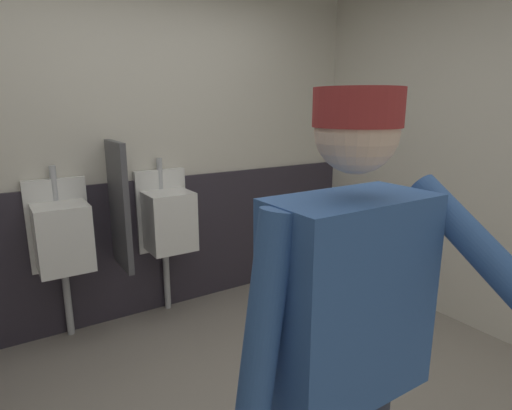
# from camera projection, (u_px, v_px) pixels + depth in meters

# --- Properties ---
(wall_back) EXTENTS (4.54, 0.12, 2.69)m
(wall_back) POSITION_uv_depth(u_px,v_px,m) (135.00, 144.00, 3.19)
(wall_back) COLOR beige
(wall_back) RESTS_ON ground_plane
(wall_right) EXTENTS (0.12, 3.84, 2.69)m
(wall_right) POSITION_uv_depth(u_px,v_px,m) (501.00, 148.00, 2.89)
(wall_right) COLOR beige
(wall_right) RESTS_ON ground_plane
(wainscot_band_back) EXTENTS (3.94, 0.03, 1.08)m
(wainscot_band_back) POSITION_uv_depth(u_px,v_px,m) (144.00, 247.00, 3.32)
(wainscot_band_back) COLOR #2D2833
(wainscot_band_back) RESTS_ON ground_plane
(urinal_left) EXTENTS (0.40, 0.34, 1.24)m
(urinal_left) POSITION_uv_depth(u_px,v_px,m) (62.00, 236.00, 2.83)
(urinal_left) COLOR white
(urinal_left) RESTS_ON ground_plane
(urinal_middle) EXTENTS (0.40, 0.34, 1.24)m
(urinal_middle) POSITION_uv_depth(u_px,v_px,m) (168.00, 220.00, 3.23)
(urinal_middle) COLOR white
(urinal_middle) RESTS_ON ground_plane
(privacy_divider_panel) EXTENTS (0.04, 0.40, 0.90)m
(privacy_divider_panel) POSITION_uv_depth(u_px,v_px,m) (119.00, 206.00, 2.93)
(privacy_divider_panel) COLOR #4C4C51
(person) EXTENTS (0.69, 0.60, 1.68)m
(person) POSITION_uv_depth(u_px,v_px,m) (347.00, 339.00, 1.19)
(person) COLOR #2D3342
(person) RESTS_ON ground_plane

